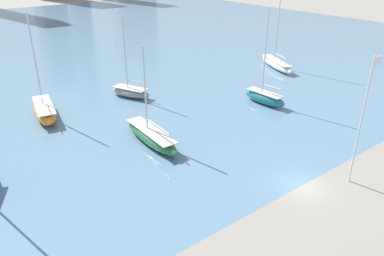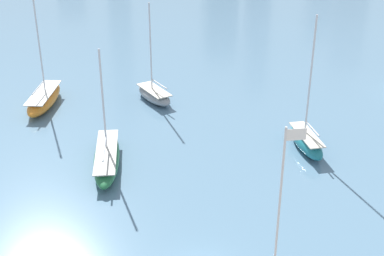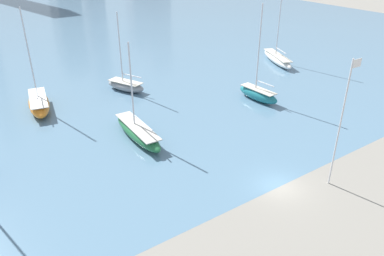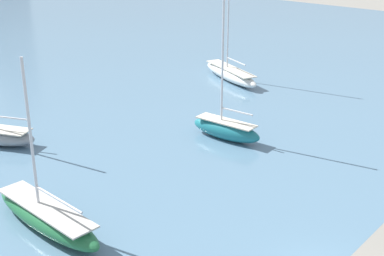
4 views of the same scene
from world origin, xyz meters
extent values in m
cube|color=slate|center=(0.00, 70.00, 0.00)|extent=(180.00, 140.00, 0.00)
cylinder|color=silver|center=(4.12, -2.15, 5.88)|extent=(0.14, 0.14, 11.77)
cube|color=white|center=(4.74, -2.15, 11.27)|extent=(1.10, 0.03, 0.70)
ellipsoid|color=#1E757F|center=(12.41, 15.99, 0.83)|extent=(2.21, 6.82, 1.66)
cube|color=beige|center=(12.41, 15.99, 1.62)|extent=(1.81, 5.59, 0.10)
cube|color=#2D2D33|center=(12.41, 15.99, 0.38)|extent=(0.22, 1.22, 0.75)
cylinder|color=silver|center=(12.39, 16.49, 7.27)|extent=(0.18, 0.18, 11.21)
cylinder|color=silver|center=(12.47, 14.93, 2.77)|extent=(0.31, 3.13, 0.14)
ellipsoid|color=orange|center=(-13.30, 29.83, 0.86)|extent=(4.18, 9.37, 1.71)
cube|color=silver|center=(-13.30, 29.83, 1.66)|extent=(3.43, 7.69, 0.10)
cube|color=#2D2D33|center=(-13.30, 29.83, 0.39)|extent=(0.47, 1.63, 0.77)
cylinder|color=silver|center=(-13.17, 30.49, 7.31)|extent=(0.18, 0.18, 11.19)
cylinder|color=silver|center=(-13.55, 28.51, 2.81)|extent=(0.90, 3.98, 0.14)
ellipsoid|color=gray|center=(-0.99, 29.71, 0.71)|extent=(4.69, 6.76, 1.41)
cube|color=beige|center=(-0.99, 29.71, 1.36)|extent=(3.84, 5.54, 0.10)
cube|color=#2D2D33|center=(-0.99, 29.71, 0.32)|extent=(0.62, 1.12, 0.63)
cylinder|color=silver|center=(-1.19, 30.15, 6.32)|extent=(0.18, 0.18, 9.82)
cylinder|color=silver|center=(-0.47, 28.55, 2.51)|extent=(1.56, 3.25, 0.14)
ellipsoid|color=#236B3D|center=(-6.28, 15.56, 0.75)|extent=(2.69, 10.33, 1.49)
cube|color=#BCB7AD|center=(-6.28, 15.56, 1.44)|extent=(2.20, 8.47, 0.10)
cube|color=#2D2D33|center=(-6.28, 15.56, 0.34)|extent=(0.24, 1.85, 0.67)
cylinder|color=silver|center=(-6.25, 16.33, 6.09)|extent=(0.18, 0.18, 9.20)
cylinder|color=silver|center=(-6.34, 14.01, 2.59)|extent=(0.34, 4.65, 0.14)
camera|label=1|loc=(-25.17, -16.47, 19.22)|focal=35.00mm
camera|label=2|loc=(-4.37, -26.90, 24.32)|focal=50.00mm
camera|label=3|loc=(-22.25, -18.35, 20.11)|focal=35.00mm
camera|label=4|loc=(-22.06, -9.91, 17.79)|focal=50.00mm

